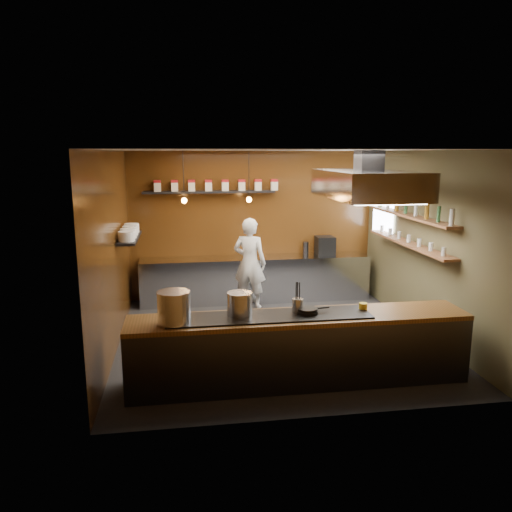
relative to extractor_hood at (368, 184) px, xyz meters
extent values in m
plane|color=black|center=(-1.30, 0.40, -2.51)|extent=(5.00, 5.00, 0.00)
plane|color=#3F220B|center=(-1.30, 2.90, -1.01)|extent=(5.00, 0.00, 5.00)
plane|color=#3F220B|center=(-3.80, 0.40, -1.01)|extent=(0.00, 5.00, 5.00)
plane|color=brown|center=(1.20, 0.40, -1.01)|extent=(0.00, 5.00, 5.00)
plane|color=silver|center=(-1.30, 0.40, 0.49)|extent=(5.00, 5.00, 0.00)
plane|color=white|center=(1.15, 2.10, -0.61)|extent=(0.00, 1.00, 1.00)
cube|color=silver|center=(-1.30, 2.57, -2.06)|extent=(4.60, 0.65, 0.90)
cube|color=#38383D|center=(-1.30, -1.20, -2.08)|extent=(4.40, 0.70, 0.86)
cube|color=brown|center=(-1.30, -1.20, -1.62)|extent=(4.40, 0.72, 0.06)
cube|color=black|center=(-1.70, -1.20, -1.58)|extent=(2.60, 0.55, 0.02)
cube|color=black|center=(-2.20, 2.76, -0.31)|extent=(2.60, 0.26, 0.04)
cube|color=black|center=(-3.64, 1.40, -0.96)|extent=(0.30, 1.40, 0.04)
cube|color=brown|center=(1.04, 0.70, -0.59)|extent=(0.26, 2.80, 0.04)
cube|color=brown|center=(1.04, 0.70, -1.06)|extent=(0.26, 2.80, 0.04)
cube|color=#38383D|center=(0.00, 0.00, 0.34)|extent=(0.35, 0.35, 0.30)
cube|color=silver|center=(0.00, 0.00, -0.01)|extent=(1.20, 2.00, 0.40)
cube|color=white|center=(0.00, 0.00, -0.22)|extent=(1.00, 1.80, 0.02)
cylinder|color=black|center=(-2.70, 2.10, 0.04)|extent=(0.01, 0.01, 0.90)
sphere|color=orange|center=(-2.70, 2.10, -0.41)|extent=(0.10, 0.10, 0.10)
cylinder|color=black|center=(-1.50, 2.10, 0.04)|extent=(0.01, 0.01, 0.90)
sphere|color=orange|center=(-1.50, 2.10, -0.41)|extent=(0.10, 0.10, 0.10)
cube|color=beige|center=(-3.20, 2.76, -0.20)|extent=(0.13, 0.13, 0.17)
cube|color=maroon|center=(-3.20, 2.76, -0.09)|extent=(0.13, 0.13, 0.05)
cube|color=beige|center=(-2.87, 2.76, -0.20)|extent=(0.13, 0.13, 0.17)
cube|color=maroon|center=(-2.87, 2.76, -0.09)|extent=(0.14, 0.13, 0.05)
cube|color=beige|center=(-2.54, 2.76, -0.20)|extent=(0.13, 0.13, 0.17)
cube|color=maroon|center=(-2.54, 2.76, -0.09)|extent=(0.13, 0.13, 0.05)
cube|color=beige|center=(-2.21, 2.76, -0.20)|extent=(0.13, 0.13, 0.17)
cube|color=maroon|center=(-2.21, 2.76, -0.09)|extent=(0.14, 0.13, 0.05)
cube|color=beige|center=(-1.89, 2.76, -0.20)|extent=(0.13, 0.13, 0.17)
cube|color=maroon|center=(-1.89, 2.76, -0.09)|extent=(0.14, 0.13, 0.05)
cube|color=beige|center=(-1.56, 2.76, -0.20)|extent=(0.13, 0.13, 0.17)
cube|color=maroon|center=(-1.56, 2.76, -0.09)|extent=(0.14, 0.13, 0.05)
cube|color=beige|center=(-1.23, 2.76, -0.20)|extent=(0.13, 0.13, 0.17)
cube|color=maroon|center=(-1.23, 2.76, -0.09)|extent=(0.14, 0.13, 0.05)
cube|color=beige|center=(-0.90, 2.76, -0.20)|extent=(0.13, 0.13, 0.17)
cube|color=maroon|center=(-0.90, 2.76, -0.09)|extent=(0.14, 0.13, 0.05)
cylinder|color=white|center=(-3.64, 0.95, -0.86)|extent=(0.26, 0.26, 0.16)
cylinder|color=white|center=(-3.64, 1.25, -0.86)|extent=(0.26, 0.26, 0.16)
cylinder|color=white|center=(-3.64, 1.55, -0.86)|extent=(0.26, 0.26, 0.16)
cylinder|color=white|center=(-3.64, 1.85, -0.86)|extent=(0.26, 0.26, 0.16)
cylinder|color=silver|center=(1.04, -0.60, -0.45)|extent=(0.06, 0.06, 0.24)
cylinder|color=#2D5933|center=(1.04, -0.23, -0.45)|extent=(0.06, 0.06, 0.24)
cylinder|color=#8C601E|center=(1.04, 0.14, -0.45)|extent=(0.06, 0.06, 0.24)
cylinder|color=silver|center=(1.04, 0.51, -0.45)|extent=(0.06, 0.06, 0.24)
cylinder|color=#2D5933|center=(1.04, 0.89, -0.45)|extent=(0.06, 0.06, 0.24)
cylinder|color=#8C601E|center=(1.04, 1.26, -0.45)|extent=(0.06, 0.06, 0.24)
cylinder|color=silver|center=(1.04, 1.63, -0.45)|extent=(0.06, 0.06, 0.24)
cylinder|color=#2D5933|center=(1.04, 2.00, -0.45)|extent=(0.06, 0.06, 0.24)
cylinder|color=silver|center=(1.04, -0.45, -0.97)|extent=(0.07, 0.07, 0.13)
cylinder|color=silver|center=(1.04, -0.07, -0.97)|extent=(0.07, 0.07, 0.13)
cylinder|color=silver|center=(1.04, 0.32, -0.97)|extent=(0.07, 0.07, 0.13)
cylinder|color=silver|center=(1.04, 0.70, -0.97)|extent=(0.07, 0.07, 0.13)
cylinder|color=silver|center=(1.04, 1.08, -0.97)|extent=(0.07, 0.07, 0.13)
cylinder|color=silver|center=(1.04, 1.47, -0.97)|extent=(0.07, 0.07, 0.13)
cylinder|color=silver|center=(1.04, 1.85, -0.97)|extent=(0.07, 0.07, 0.13)
cylinder|color=silver|center=(-2.88, -1.29, -1.37)|extent=(0.48, 0.48, 0.39)
cylinder|color=silver|center=(-2.07, -1.13, -1.42)|extent=(0.33, 0.33, 0.30)
cylinder|color=#B2B5B9|center=(-1.32, -1.14, -1.47)|extent=(0.17, 0.17, 0.18)
cylinder|color=black|center=(-1.20, -1.19, -1.55)|extent=(0.28, 0.28, 0.03)
cylinder|color=black|center=(-1.20, -1.19, -1.51)|extent=(0.26, 0.26, 0.03)
cylinder|color=black|center=(-0.98, -1.16, -1.51)|extent=(0.18, 0.05, 0.02)
cylinder|color=gold|center=(-0.43, -1.12, -1.54)|extent=(0.13, 0.13, 0.10)
cube|color=black|center=(0.16, 2.65, -1.42)|extent=(0.37, 0.35, 0.37)
imported|color=silver|center=(-1.49, 2.12, -1.63)|extent=(0.76, 0.65, 1.76)
camera|label=1|loc=(-2.77, -7.14, 0.46)|focal=35.00mm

